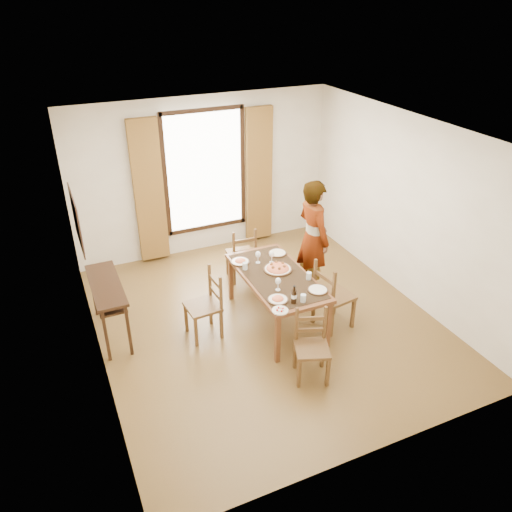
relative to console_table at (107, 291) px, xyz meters
name	(u,v)px	position (x,y,z in m)	size (l,w,h in m)	color
ground	(265,321)	(2.03, -0.60, -0.68)	(5.00, 5.00, 0.00)	#503719
room_shell	(262,219)	(2.03, -0.47, 0.86)	(4.60, 5.10, 2.74)	white
console_table	(107,291)	(0.00, 0.00, 0.00)	(0.38, 1.20, 0.80)	black
dining_table	(276,280)	(2.16, -0.65, 0.00)	(0.85, 1.71, 0.76)	brown
chair_west	(205,306)	(1.17, -0.53, -0.24)	(0.45, 0.45, 0.96)	brown
chair_north	(242,255)	(2.17, 0.62, -0.25)	(0.44, 0.44, 0.93)	brown
chair_south	(312,348)	(2.06, -1.83, -0.26)	(0.51, 0.51, 0.90)	brown
chair_east	(332,297)	(2.81, -1.06, -0.21)	(0.52, 0.52, 1.02)	brown
man	(313,238)	(3.02, -0.13, 0.22)	(0.48, 0.69, 1.81)	gray
plate_sw	(278,298)	(1.91, -1.20, 0.10)	(0.27, 0.27, 0.05)	silver
plate_se	(318,289)	(2.48, -1.21, 0.10)	(0.27, 0.27, 0.05)	silver
plate_nw	(240,261)	(1.85, -0.12, 0.10)	(0.27, 0.27, 0.05)	silver
plate_ne	(277,252)	(2.45, -0.11, 0.10)	(0.27, 0.27, 0.05)	silver
pasta_platter	(278,267)	(2.24, -0.53, 0.12)	(0.40, 0.40, 0.10)	red
caprese_plate	(280,310)	(1.83, -1.43, 0.09)	(0.20, 0.20, 0.04)	silver
wine_glass_a	(278,284)	(2.02, -0.99, 0.16)	(0.08, 0.08, 0.18)	white
wine_glass_b	(272,257)	(2.26, -0.31, 0.16)	(0.08, 0.08, 0.18)	white
wine_glass_c	(258,257)	(2.07, -0.24, 0.16)	(0.08, 0.08, 0.18)	white
tumbler_a	(309,276)	(2.51, -0.92, 0.12)	(0.07, 0.07, 0.10)	silver
tumbler_b	(245,266)	(1.84, -0.33, 0.12)	(0.07, 0.07, 0.10)	silver
tumbler_c	(303,298)	(2.19, -1.36, 0.12)	(0.07, 0.07, 0.10)	silver
wine_bottle	(294,294)	(2.07, -1.34, 0.20)	(0.07, 0.07, 0.25)	black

